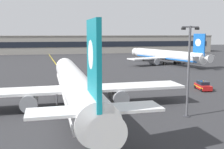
{
  "coord_description": "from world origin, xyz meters",
  "views": [
    {
      "loc": [
        -3.2,
        -25.73,
        10.52
      ],
      "look_at": [
        5.5,
        15.11,
        4.17
      ],
      "focal_mm": 43.73,
      "sensor_mm": 36.0,
      "label": 1
    }
  ],
  "objects_px": {
    "airliner_foreground": "(75,85)",
    "airliner_background": "(167,56)",
    "apron_lamp_post": "(189,70)",
    "service_car_fourth": "(203,86)"
  },
  "relations": [
    {
      "from": "airliner_foreground",
      "to": "airliner_background",
      "type": "xyz_separation_m",
      "value": [
        34.51,
        48.6,
        -0.37
      ]
    },
    {
      "from": "apron_lamp_post",
      "to": "service_car_fourth",
      "type": "distance_m",
      "value": 18.73
    },
    {
      "from": "airliner_background",
      "to": "service_car_fourth",
      "type": "bearing_deg",
      "value": -104.04
    },
    {
      "from": "airliner_background",
      "to": "service_car_fourth",
      "type": "relative_size",
      "value": 8.18
    },
    {
      "from": "airliner_foreground",
      "to": "apron_lamp_post",
      "type": "relative_size",
      "value": 3.64
    },
    {
      "from": "service_car_fourth",
      "to": "airliner_background",
      "type": "bearing_deg",
      "value": 75.96
    },
    {
      "from": "airliner_foreground",
      "to": "apron_lamp_post",
      "type": "xyz_separation_m",
      "value": [
        13.59,
        -6.69,
        2.63
      ]
    },
    {
      "from": "apron_lamp_post",
      "to": "service_car_fourth",
      "type": "height_order",
      "value": "apron_lamp_post"
    },
    {
      "from": "airliner_foreground",
      "to": "airliner_background",
      "type": "bearing_deg",
      "value": 54.62
    },
    {
      "from": "airliner_background",
      "to": "apron_lamp_post",
      "type": "distance_m",
      "value": 59.19
    }
  ]
}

